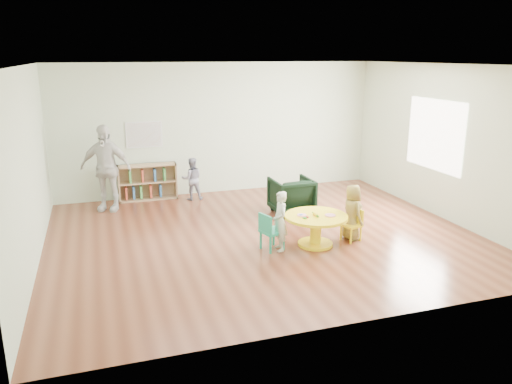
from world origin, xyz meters
TOP-DOWN VIEW (x-y plane):
  - room at (0.01, 0.00)m, footprint 7.10×7.00m
  - activity_table at (0.66, -0.65)m, footprint 1.00×1.00m
  - kid_chair_left at (-0.10, -0.62)m, footprint 0.40×0.40m
  - kid_chair_right at (1.34, -0.63)m, footprint 0.35×0.35m
  - bookshelf at (-1.61, 2.86)m, footprint 1.20×0.30m
  - alphabet_poster at (-1.60, 2.98)m, footprint 0.74×0.01m
  - armchair at (0.92, 1.03)m, footprint 0.75×0.78m
  - child_left at (0.05, -0.67)m, footprint 0.24×0.35m
  - child_right at (1.34, -0.58)m, footprint 0.32×0.47m
  - toddler at (-0.72, 2.53)m, footprint 0.46×0.37m
  - adult_caretaker at (-2.43, 2.33)m, footprint 1.07×0.75m

SIDE VIEW (x-z plane):
  - kid_chair_right at x=1.34m, z-range 0.02..0.54m
  - kid_chair_left at x=-0.10m, z-range 0.02..0.62m
  - activity_table at x=0.66m, z-range 0.07..0.62m
  - armchair at x=0.92m, z-range 0.00..0.69m
  - bookshelf at x=-1.61m, z-range -0.01..0.74m
  - toddler at x=-0.72m, z-range 0.00..0.90m
  - child_right at x=1.34m, z-range 0.00..0.92m
  - child_left at x=0.05m, z-range 0.00..0.94m
  - adult_caretaker at x=-2.43m, z-range 0.00..1.68m
  - alphabet_poster at x=-1.60m, z-range 1.08..1.62m
  - room at x=0.01m, z-range 0.49..3.29m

